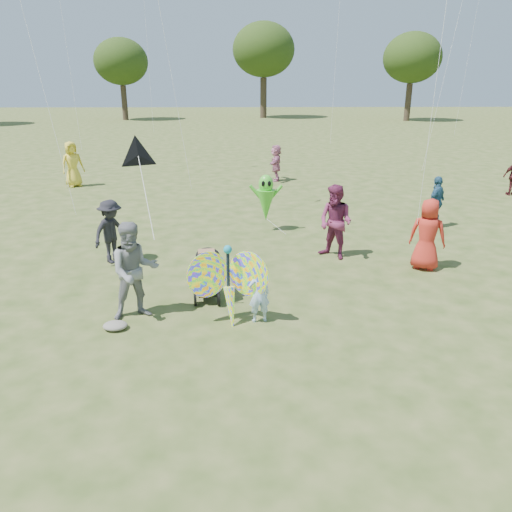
{
  "coord_description": "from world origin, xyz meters",
  "views": [
    {
      "loc": [
        -0.43,
        -7.81,
        4.4
      ],
      "look_at": [
        -0.2,
        1.5,
        1.1
      ],
      "focal_mm": 35.0,
      "sensor_mm": 36.0,
      "label": 1
    }
  ],
  "objects_px": {
    "crowd_g": "(72,164)",
    "alien_kite": "(266,200)",
    "crowd_e": "(335,222)",
    "butterfly_kite": "(229,285)",
    "adult_man": "(134,271)",
    "child_girl": "(259,294)",
    "crowd_a": "(428,234)",
    "crowd_j": "(276,163)",
    "jogging_stroller": "(207,271)",
    "crowd_c": "(436,202)",
    "crowd_b": "(111,232)"
  },
  "relations": [
    {
      "from": "crowd_g",
      "to": "alien_kite",
      "type": "xyz_separation_m",
      "value": [
        8.03,
        -6.97,
        0.01
      ]
    },
    {
      "from": "crowd_e",
      "to": "butterfly_kite",
      "type": "xyz_separation_m",
      "value": [
        -2.63,
        -3.62,
        -0.18
      ]
    },
    {
      "from": "adult_man",
      "to": "alien_kite",
      "type": "xyz_separation_m",
      "value": [
        2.76,
        5.85,
        0.01
      ]
    },
    {
      "from": "butterfly_kite",
      "to": "alien_kite",
      "type": "distance_m",
      "value": 6.2
    },
    {
      "from": "child_girl",
      "to": "butterfly_kite",
      "type": "height_order",
      "value": "butterfly_kite"
    },
    {
      "from": "crowd_a",
      "to": "crowd_j",
      "type": "relative_size",
      "value": 1.08
    },
    {
      "from": "adult_man",
      "to": "crowd_e",
      "type": "relative_size",
      "value": 1.01
    },
    {
      "from": "crowd_g",
      "to": "jogging_stroller",
      "type": "relative_size",
      "value": 1.77
    },
    {
      "from": "crowd_j",
      "to": "butterfly_kite",
      "type": "distance_m",
      "value": 14.27
    },
    {
      "from": "crowd_c",
      "to": "alien_kite",
      "type": "height_order",
      "value": "alien_kite"
    },
    {
      "from": "crowd_e",
      "to": "crowd_a",
      "type": "bearing_deg",
      "value": 21.77
    },
    {
      "from": "crowd_c",
      "to": "crowd_g",
      "type": "relative_size",
      "value": 0.84
    },
    {
      "from": "crowd_a",
      "to": "crowd_j",
      "type": "distance_m",
      "value": 11.76
    },
    {
      "from": "crowd_c",
      "to": "crowd_a",
      "type": "bearing_deg",
      "value": 21.08
    },
    {
      "from": "child_girl",
      "to": "crowd_c",
      "type": "relative_size",
      "value": 0.7
    },
    {
      "from": "adult_man",
      "to": "crowd_a",
      "type": "distance_m",
      "value": 6.98
    },
    {
      "from": "crowd_e",
      "to": "crowd_j",
      "type": "xyz_separation_m",
      "value": [
        -0.87,
        10.53,
        -0.14
      ]
    },
    {
      "from": "child_girl",
      "to": "crowd_a",
      "type": "distance_m",
      "value": 4.98
    },
    {
      "from": "adult_man",
      "to": "crowd_b",
      "type": "relative_size",
      "value": 1.19
    },
    {
      "from": "adult_man",
      "to": "crowd_a",
      "type": "height_order",
      "value": "adult_man"
    },
    {
      "from": "crowd_a",
      "to": "jogging_stroller",
      "type": "relative_size",
      "value": 1.61
    },
    {
      "from": "crowd_e",
      "to": "jogging_stroller",
      "type": "bearing_deg",
      "value": -97.67
    },
    {
      "from": "crowd_g",
      "to": "crowd_j",
      "type": "height_order",
      "value": "crowd_g"
    },
    {
      "from": "adult_man",
      "to": "jogging_stroller",
      "type": "height_order",
      "value": "adult_man"
    },
    {
      "from": "child_girl",
      "to": "crowd_j",
      "type": "xyz_separation_m",
      "value": [
        1.2,
        14.13,
        0.25
      ]
    },
    {
      "from": "adult_man",
      "to": "crowd_e",
      "type": "bearing_deg",
      "value": 16.98
    },
    {
      "from": "crowd_b",
      "to": "crowd_a",
      "type": "bearing_deg",
      "value": -57.34
    },
    {
      "from": "jogging_stroller",
      "to": "crowd_e",
      "type": "bearing_deg",
      "value": 30.93
    },
    {
      "from": "crowd_c",
      "to": "crowd_g",
      "type": "distance_m",
      "value": 14.93
    },
    {
      "from": "crowd_a",
      "to": "crowd_b",
      "type": "height_order",
      "value": "crowd_a"
    },
    {
      "from": "crowd_c",
      "to": "jogging_stroller",
      "type": "xyz_separation_m",
      "value": [
        -6.77,
        -5.25,
        -0.19
      ]
    },
    {
      "from": "crowd_g",
      "to": "butterfly_kite",
      "type": "relative_size",
      "value": 1.11
    },
    {
      "from": "crowd_j",
      "to": "alien_kite",
      "type": "relative_size",
      "value": 0.94
    },
    {
      "from": "crowd_a",
      "to": "crowd_e",
      "type": "distance_m",
      "value": 2.25
    },
    {
      "from": "child_girl",
      "to": "butterfly_kite",
      "type": "bearing_deg",
      "value": -9.57
    },
    {
      "from": "crowd_e",
      "to": "jogging_stroller",
      "type": "xyz_separation_m",
      "value": [
        -3.12,
        -2.46,
        -0.35
      ]
    },
    {
      "from": "crowd_a",
      "to": "butterfly_kite",
      "type": "height_order",
      "value": "crowd_a"
    },
    {
      "from": "crowd_a",
      "to": "crowd_c",
      "type": "distance_m",
      "value": 3.97
    },
    {
      "from": "crowd_c",
      "to": "butterfly_kite",
      "type": "height_order",
      "value": "crowd_c"
    },
    {
      "from": "jogging_stroller",
      "to": "alien_kite",
      "type": "distance_m",
      "value": 5.17
    },
    {
      "from": "crowd_b",
      "to": "butterfly_kite",
      "type": "height_order",
      "value": "crowd_b"
    },
    {
      "from": "crowd_j",
      "to": "butterfly_kite",
      "type": "bearing_deg",
      "value": -0.18
    },
    {
      "from": "crowd_c",
      "to": "jogging_stroller",
      "type": "height_order",
      "value": "crowd_c"
    },
    {
      "from": "crowd_e",
      "to": "jogging_stroller",
      "type": "relative_size",
      "value": 1.76
    },
    {
      "from": "crowd_a",
      "to": "alien_kite",
      "type": "relative_size",
      "value": 1.01
    },
    {
      "from": "crowd_c",
      "to": "crowd_e",
      "type": "relative_size",
      "value": 0.84
    },
    {
      "from": "crowd_e",
      "to": "alien_kite",
      "type": "height_order",
      "value": "crowd_e"
    },
    {
      "from": "child_girl",
      "to": "adult_man",
      "type": "distance_m",
      "value": 2.41
    },
    {
      "from": "child_girl",
      "to": "adult_man",
      "type": "bearing_deg",
      "value": -18.07
    },
    {
      "from": "adult_man",
      "to": "crowd_g",
      "type": "relative_size",
      "value": 1.0
    }
  ]
}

